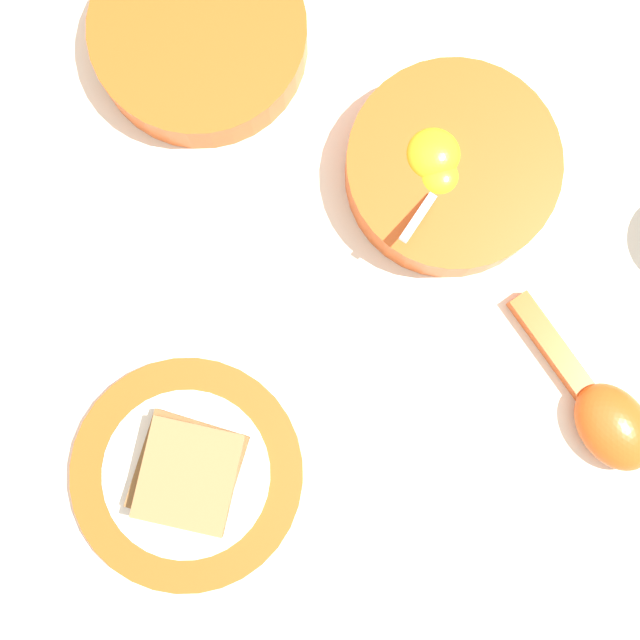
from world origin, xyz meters
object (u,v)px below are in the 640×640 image
at_px(toast_sandwich, 188,473).
at_px(soup_spoon, 604,414).
at_px(congee_bowl, 199,36).
at_px(toast_plate, 187,474).
at_px(egg_bowl, 451,169).

height_order(toast_sandwich, soup_spoon, toast_sandwich).
relative_size(toast_sandwich, congee_bowl, 0.58).
bearing_deg(congee_bowl, soup_spoon, -50.69).
xyz_separation_m(toast_plate, toast_sandwich, (0.00, 0.00, 0.02)).
relative_size(toast_plate, soup_spoon, 1.14).
bearing_deg(egg_bowl, toast_sandwich, -137.63).
bearing_deg(soup_spoon, congee_bowl, 129.31).
height_order(toast_sandwich, congee_bowl, toast_sandwich).
distance_m(toast_plate, congee_bowl, 0.37).
bearing_deg(toast_plate, toast_sandwich, 18.21).
bearing_deg(toast_sandwich, toast_plate, -161.79).
bearing_deg(congee_bowl, egg_bowl, -35.81).
relative_size(toast_plate, congee_bowl, 1.04).
bearing_deg(toast_plate, egg_bowl, 42.06).
bearing_deg(egg_bowl, congee_bowl, 144.19).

